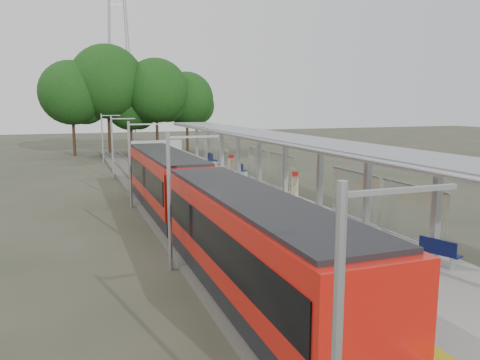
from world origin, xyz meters
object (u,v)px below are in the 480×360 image
bench_near (440,251)px  info_pillar_far (231,169)px  bench_far (212,159)px  litter_bin (250,184)px  train (195,200)px  info_pillar_near (295,189)px  bench_mid (242,169)px

bench_near → info_pillar_far: 19.50m
bench_near → bench_far: bench_far is taller
bench_near → litter_bin: bearing=74.1°
bench_near → train: bearing=107.2°
train → info_pillar_far: 12.34m
train → info_pillar_near: 6.89m
bench_near → bench_mid: size_ratio=0.98×
bench_mid → info_pillar_far: info_pillar_far is taller
litter_bin → train: bearing=-129.1°
bench_far → train: bearing=-107.3°
info_pillar_far → bench_mid: bearing=59.0°
train → litter_bin: size_ratio=32.44×
litter_bin → info_pillar_far: bearing=86.9°
train → bench_far: bearing=71.0°
info_pillar_near → litter_bin: size_ratio=2.03×
train → info_pillar_far: (5.60, 10.99, -0.25)m
train → info_pillar_far: size_ratio=15.00×
bench_mid → bench_near: bearing=-86.6°
bench_far → info_pillar_near: bearing=-89.1°
train → info_pillar_far: train is taller
train → bench_near: bearing=-53.0°
bench_near → litter_bin: 15.14m
bench_near → info_pillar_far: bearing=72.5°
bench_near → bench_mid: 21.40m
bench_mid → litter_bin: bearing=-100.2°
bench_near → litter_bin: (-1.03, 15.10, -0.05)m
bench_near → bench_far: (0.25, 27.82, 0.12)m
info_pillar_near → litter_bin: info_pillar_near is taller
info_pillar_near → bench_mid: bearing=91.8°
bench_far → litter_bin: bench_far is taller
info_pillar_near → litter_bin: (-1.06, 4.12, -0.32)m
bench_mid → bench_far: bearing=99.6°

